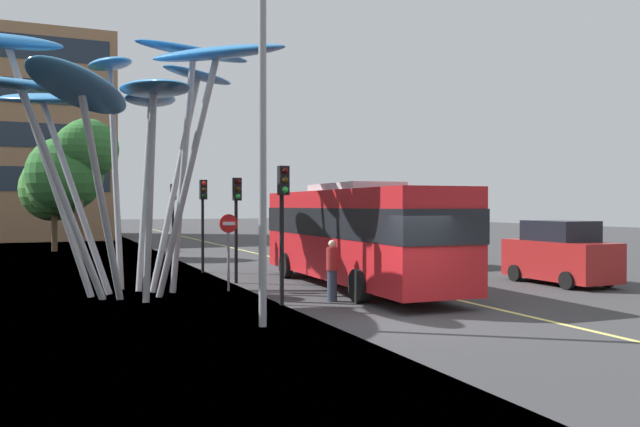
# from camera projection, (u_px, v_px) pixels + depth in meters

# --- Properties ---
(ground) EXTENTS (120.00, 240.00, 0.10)m
(ground) POSITION_uv_depth(u_px,v_px,m) (396.00, 325.00, 14.88)
(ground) COLOR #38383A
(red_bus) EXTENTS (3.01, 11.52, 3.49)m
(red_bus) POSITION_uv_depth(u_px,v_px,m) (354.00, 231.00, 21.37)
(red_bus) COLOR red
(red_bus) RESTS_ON ground
(leaf_sculpture) EXTENTS (9.53, 10.19, 8.18)m
(leaf_sculpture) POSITION_uv_depth(u_px,v_px,m) (122.00, 91.00, 19.29)
(leaf_sculpture) COLOR #9EA0A5
(leaf_sculpture) RESTS_ON ground
(traffic_light_kerb_near) EXTENTS (0.28, 0.42, 3.84)m
(traffic_light_kerb_near) POSITION_uv_depth(u_px,v_px,m) (283.00, 205.00, 17.50)
(traffic_light_kerb_near) COLOR black
(traffic_light_kerb_near) RESTS_ON ground
(traffic_light_kerb_far) EXTENTS (0.28, 0.42, 3.73)m
(traffic_light_kerb_far) POSITION_uv_depth(u_px,v_px,m) (237.00, 207.00, 22.49)
(traffic_light_kerb_far) COLOR black
(traffic_light_kerb_far) RESTS_ON ground
(traffic_light_island_mid) EXTENTS (0.28, 0.42, 3.80)m
(traffic_light_island_mid) POSITION_uv_depth(u_px,v_px,m) (203.00, 206.00, 26.01)
(traffic_light_island_mid) COLOR black
(traffic_light_island_mid) RESTS_ON ground
(traffic_light_opposite) EXTENTS (0.28, 0.42, 3.87)m
(traffic_light_opposite) POSITION_uv_depth(u_px,v_px,m) (173.00, 205.00, 32.86)
(traffic_light_opposite) COLOR black
(traffic_light_opposite) RESTS_ON ground
(car_parked_mid) EXTENTS (1.97, 4.09, 2.23)m
(car_parked_mid) POSITION_uv_depth(u_px,v_px,m) (560.00, 254.00, 22.33)
(car_parked_mid) COLOR maroon
(car_parked_mid) RESTS_ON ground
(car_parked_far) EXTENTS (2.04, 3.80, 2.05)m
(car_parked_far) POSITION_uv_depth(u_px,v_px,m) (438.00, 245.00, 28.90)
(car_parked_far) COLOR #2D5138
(car_parked_far) RESTS_ON ground
(car_side_street) EXTENTS (1.96, 4.46, 2.21)m
(car_side_street) POSITION_uv_depth(u_px,v_px,m) (385.00, 238.00, 34.10)
(car_side_street) COLOR maroon
(car_side_street) RESTS_ON ground
(car_far_side) EXTENTS (1.96, 4.49, 1.97)m
(car_far_side) POSITION_uv_depth(u_px,v_px,m) (332.00, 234.00, 40.65)
(car_far_side) COLOR gold
(car_far_side) RESTS_ON ground
(street_lamp) EXTENTS (1.85, 0.44, 8.62)m
(street_lamp) POSITION_uv_depth(u_px,v_px,m) (279.00, 89.00, 14.57)
(street_lamp) COLOR gray
(street_lamp) RESTS_ON ground
(tree_pavement_near) EXTENTS (4.69, 4.05, 7.34)m
(tree_pavement_near) POSITION_uv_depth(u_px,v_px,m) (76.00, 162.00, 33.55)
(tree_pavement_near) COLOR brown
(tree_pavement_near) RESTS_ON ground
(tree_pavement_far) EXTENTS (4.18, 5.70, 6.35)m
(tree_pavement_far) POSITION_uv_depth(u_px,v_px,m) (56.00, 184.00, 38.72)
(tree_pavement_far) COLOR brown
(tree_pavement_far) RESTS_ON ground
(pedestrian) EXTENTS (0.34, 0.34, 1.76)m
(pedestrian) POSITION_uv_depth(u_px,v_px,m) (332.00, 270.00, 18.28)
(pedestrian) COLOR #2D3342
(pedestrian) RESTS_ON ground
(no_entry_sign) EXTENTS (0.60, 0.12, 2.48)m
(no_entry_sign) POSITION_uv_depth(u_px,v_px,m) (229.00, 240.00, 20.49)
(no_entry_sign) COLOR gray
(no_entry_sign) RESTS_ON ground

